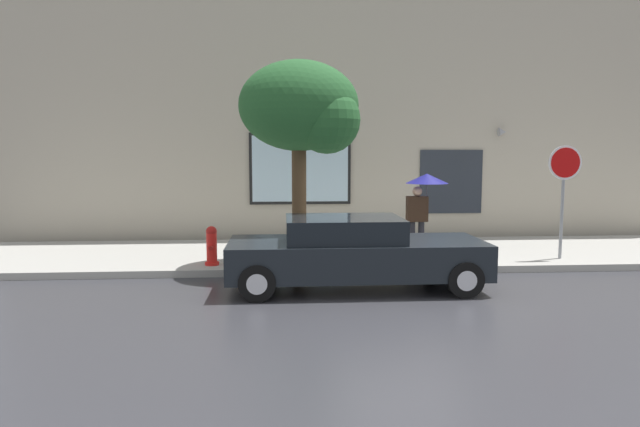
% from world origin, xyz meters
% --- Properties ---
extents(ground_plane, '(60.00, 60.00, 0.00)m').
position_xyz_m(ground_plane, '(0.00, 0.00, 0.00)').
color(ground_plane, '#333338').
extents(sidewalk, '(20.00, 4.00, 0.15)m').
position_xyz_m(sidewalk, '(0.00, 3.00, 0.07)').
color(sidewalk, '#A3A099').
rests_on(sidewalk, ground).
extents(building_facade, '(20.00, 0.67, 7.00)m').
position_xyz_m(building_facade, '(-0.01, 5.50, 3.48)').
color(building_facade, '#B2A893').
rests_on(building_facade, ground).
extents(parked_car, '(4.69, 1.86, 1.33)m').
position_xyz_m(parked_car, '(-0.88, -0.07, 0.67)').
color(parked_car, black).
rests_on(parked_car, ground).
extents(fire_hydrant, '(0.30, 0.44, 0.83)m').
position_xyz_m(fire_hydrant, '(-3.69, 1.54, 0.56)').
color(fire_hydrant, red).
rests_on(fire_hydrant, sidewalk).
extents(pedestrian_with_umbrella, '(0.96, 0.96, 1.90)m').
position_xyz_m(pedestrian_with_umbrella, '(0.99, 2.16, 1.65)').
color(pedestrian_with_umbrella, black).
rests_on(pedestrian_with_umbrella, sidewalk).
extents(street_tree, '(2.52, 2.14, 4.29)m').
position_xyz_m(street_tree, '(-1.72, 1.59, 3.39)').
color(street_tree, '#4C3823').
rests_on(street_tree, sidewalk).
extents(stop_sign, '(0.76, 0.10, 2.53)m').
position_xyz_m(stop_sign, '(4.03, 1.72, 1.93)').
color(stop_sign, gray).
rests_on(stop_sign, sidewalk).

